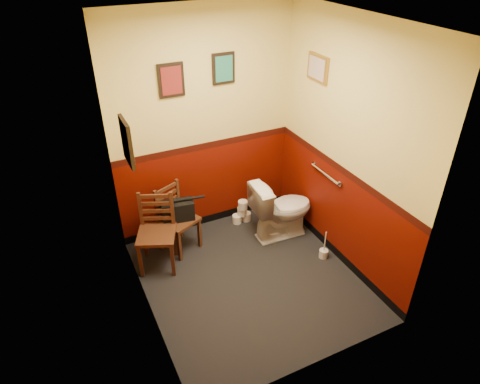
% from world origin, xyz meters
% --- Properties ---
extents(floor, '(2.20, 2.40, 0.00)m').
position_xyz_m(floor, '(0.00, 0.00, 0.00)').
color(floor, black).
rests_on(floor, ground).
extents(ceiling, '(2.20, 2.40, 0.00)m').
position_xyz_m(ceiling, '(0.00, 0.00, 2.70)').
color(ceiling, silver).
rests_on(ceiling, ground).
extents(wall_back, '(2.20, 0.00, 2.70)m').
position_xyz_m(wall_back, '(0.00, 1.20, 1.35)').
color(wall_back, '#560C03').
rests_on(wall_back, ground).
extents(wall_front, '(2.20, 0.00, 2.70)m').
position_xyz_m(wall_front, '(0.00, -1.20, 1.35)').
color(wall_front, '#560C03').
rests_on(wall_front, ground).
extents(wall_left, '(0.00, 2.40, 2.70)m').
position_xyz_m(wall_left, '(-1.10, 0.00, 1.35)').
color(wall_left, '#560C03').
rests_on(wall_left, ground).
extents(wall_right, '(0.00, 2.40, 2.70)m').
position_xyz_m(wall_right, '(1.10, 0.00, 1.35)').
color(wall_right, '#560C03').
rests_on(wall_right, ground).
extents(grab_bar, '(0.05, 0.56, 0.06)m').
position_xyz_m(grab_bar, '(1.07, 0.25, 0.95)').
color(grab_bar, silver).
rests_on(grab_bar, wall_right).
extents(framed_print_back_a, '(0.28, 0.04, 0.36)m').
position_xyz_m(framed_print_back_a, '(-0.35, 1.18, 1.95)').
color(framed_print_back_a, black).
rests_on(framed_print_back_a, wall_back).
extents(framed_print_back_b, '(0.26, 0.04, 0.34)m').
position_xyz_m(framed_print_back_b, '(0.25, 1.18, 2.00)').
color(framed_print_back_b, black).
rests_on(framed_print_back_b, wall_back).
extents(framed_print_left, '(0.04, 0.30, 0.38)m').
position_xyz_m(framed_print_left, '(-1.08, 0.10, 1.85)').
color(framed_print_left, black).
rests_on(framed_print_left, wall_left).
extents(framed_print_right, '(0.04, 0.34, 0.28)m').
position_xyz_m(framed_print_right, '(1.08, 0.60, 2.05)').
color(framed_print_right, olive).
rests_on(framed_print_right, wall_right).
extents(toilet, '(0.79, 0.46, 0.76)m').
position_xyz_m(toilet, '(0.72, 0.56, 0.38)').
color(toilet, white).
rests_on(toilet, floor).
extents(toilet_brush, '(0.10, 0.10, 0.37)m').
position_xyz_m(toilet_brush, '(0.95, -0.04, 0.06)').
color(toilet_brush, silver).
rests_on(toilet_brush, floor).
extents(chair_left, '(0.54, 0.54, 0.87)m').
position_xyz_m(chair_left, '(-0.81, 0.70, 0.44)').
color(chair_left, '#5A2F1B').
rests_on(chair_left, floor).
extents(chair_right, '(0.51, 0.51, 0.82)m').
position_xyz_m(chair_right, '(-0.52, 0.89, 0.41)').
color(chair_right, '#5A2F1B').
rests_on(chair_right, floor).
extents(handbag, '(0.39, 0.24, 0.27)m').
position_xyz_m(handbag, '(-0.50, 0.86, 0.55)').
color(handbag, black).
rests_on(handbag, chair_right).
extents(tp_stack, '(0.25, 0.16, 0.33)m').
position_xyz_m(tp_stack, '(0.40, 1.02, 0.14)').
color(tp_stack, silver).
rests_on(tp_stack, floor).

